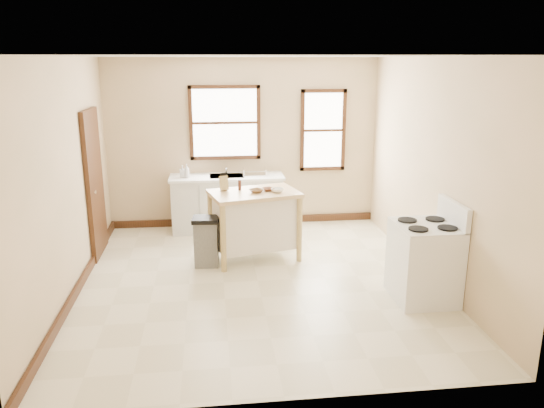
{
  "coord_description": "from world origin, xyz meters",
  "views": [
    {
      "loc": [
        -0.57,
        -6.31,
        2.78
      ],
      "look_at": [
        0.23,
        0.4,
        0.91
      ],
      "focal_mm": 35.0,
      "sensor_mm": 36.0,
      "label": 1
    }
  ],
  "objects_px": {
    "dish_rack": "(254,172)",
    "gas_stove": "(425,251)",
    "pepper_grinder": "(240,185)",
    "kitchen_island": "(254,225)",
    "bowl_c": "(277,190)",
    "knife_block": "(224,184)",
    "trash_bin": "(206,242)",
    "bowl_a": "(256,191)",
    "soap_bottle_a": "(187,171)",
    "soap_bottle_b": "(182,172)",
    "bowl_b": "(268,189)"
  },
  "relations": [
    {
      "from": "dish_rack",
      "to": "gas_stove",
      "type": "distance_m",
      "value": 3.45
    },
    {
      "from": "dish_rack",
      "to": "pepper_grinder",
      "type": "relative_size",
      "value": 2.54
    },
    {
      "from": "kitchen_island",
      "to": "bowl_c",
      "type": "bearing_deg",
      "value": -25.96
    },
    {
      "from": "knife_block",
      "to": "trash_bin",
      "type": "bearing_deg",
      "value": -146.36
    },
    {
      "from": "bowl_a",
      "to": "bowl_c",
      "type": "bearing_deg",
      "value": -5.37
    },
    {
      "from": "soap_bottle_a",
      "to": "knife_block",
      "type": "distance_m",
      "value": 1.31
    },
    {
      "from": "bowl_a",
      "to": "soap_bottle_a",
      "type": "bearing_deg",
      "value": 126.66
    },
    {
      "from": "soap_bottle_b",
      "to": "trash_bin",
      "type": "distance_m",
      "value": 1.71
    },
    {
      "from": "bowl_c",
      "to": "gas_stove",
      "type": "relative_size",
      "value": 0.15
    },
    {
      "from": "soap_bottle_a",
      "to": "bowl_c",
      "type": "relative_size",
      "value": 1.26
    },
    {
      "from": "dish_rack",
      "to": "kitchen_island",
      "type": "relative_size",
      "value": 0.32
    },
    {
      "from": "bowl_b",
      "to": "gas_stove",
      "type": "xyz_separation_m",
      "value": [
        1.67,
        -1.6,
        -0.41
      ]
    },
    {
      "from": "bowl_c",
      "to": "trash_bin",
      "type": "xyz_separation_m",
      "value": [
        -1.0,
        -0.13,
        -0.66
      ]
    },
    {
      "from": "soap_bottle_a",
      "to": "soap_bottle_b",
      "type": "relative_size",
      "value": 1.14
    },
    {
      "from": "knife_block",
      "to": "gas_stove",
      "type": "distance_m",
      "value": 2.87
    },
    {
      "from": "soap_bottle_b",
      "to": "gas_stove",
      "type": "xyz_separation_m",
      "value": [
        2.91,
        -2.9,
        -0.42
      ]
    },
    {
      "from": "knife_block",
      "to": "dish_rack",
      "type": "bearing_deg",
      "value": 51.29
    },
    {
      "from": "pepper_grinder",
      "to": "bowl_b",
      "type": "bearing_deg",
      "value": -11.26
    },
    {
      "from": "bowl_b",
      "to": "trash_bin",
      "type": "bearing_deg",
      "value": -165.01
    },
    {
      "from": "kitchen_island",
      "to": "bowl_c",
      "type": "height_order",
      "value": "bowl_c"
    },
    {
      "from": "bowl_a",
      "to": "gas_stove",
      "type": "relative_size",
      "value": 0.16
    },
    {
      "from": "kitchen_island",
      "to": "soap_bottle_a",
      "type": "bearing_deg",
      "value": 112.93
    },
    {
      "from": "dish_rack",
      "to": "trash_bin",
      "type": "relative_size",
      "value": 0.55
    },
    {
      "from": "soap_bottle_a",
      "to": "trash_bin",
      "type": "height_order",
      "value": "soap_bottle_a"
    },
    {
      "from": "kitchen_island",
      "to": "bowl_c",
      "type": "xyz_separation_m",
      "value": [
        0.32,
        -0.07,
        0.52
      ]
    },
    {
      "from": "knife_block",
      "to": "bowl_c",
      "type": "xyz_separation_m",
      "value": [
        0.73,
        -0.18,
        -0.07
      ]
    },
    {
      "from": "knife_block",
      "to": "soap_bottle_a",
      "type": "bearing_deg",
      "value": 99.28
    },
    {
      "from": "soap_bottle_a",
      "to": "soap_bottle_b",
      "type": "distance_m",
      "value": 0.08
    },
    {
      "from": "dish_rack",
      "to": "pepper_grinder",
      "type": "bearing_deg",
      "value": -103.02
    },
    {
      "from": "knife_block",
      "to": "bowl_b",
      "type": "relative_size",
      "value": 1.24
    },
    {
      "from": "soap_bottle_a",
      "to": "bowl_a",
      "type": "height_order",
      "value": "soap_bottle_a"
    },
    {
      "from": "dish_rack",
      "to": "soap_bottle_b",
      "type": "bearing_deg",
      "value": -176.55
    },
    {
      "from": "pepper_grinder",
      "to": "trash_bin",
      "type": "height_order",
      "value": "pepper_grinder"
    },
    {
      "from": "kitchen_island",
      "to": "trash_bin",
      "type": "bearing_deg",
      "value": -177.44
    },
    {
      "from": "dish_rack",
      "to": "bowl_a",
      "type": "distance_m",
      "value": 1.43
    },
    {
      "from": "gas_stove",
      "to": "soap_bottle_a",
      "type": "bearing_deg",
      "value": 134.75
    },
    {
      "from": "dish_rack",
      "to": "bowl_b",
      "type": "height_order",
      "value": "bowl_b"
    },
    {
      "from": "bowl_a",
      "to": "kitchen_island",
      "type": "bearing_deg",
      "value": 123.78
    },
    {
      "from": "soap_bottle_a",
      "to": "gas_stove",
      "type": "xyz_separation_m",
      "value": [
        2.84,
        -2.86,
        -0.43
      ]
    },
    {
      "from": "kitchen_island",
      "to": "pepper_grinder",
      "type": "xyz_separation_m",
      "value": [
        -0.19,
        0.11,
        0.57
      ]
    },
    {
      "from": "kitchen_island",
      "to": "bowl_a",
      "type": "height_order",
      "value": "bowl_a"
    },
    {
      "from": "soap_bottle_b",
      "to": "bowl_b",
      "type": "bearing_deg",
      "value": -51.15
    },
    {
      "from": "dish_rack",
      "to": "trash_bin",
      "type": "xyz_separation_m",
      "value": [
        -0.81,
        -1.59,
        -0.62
      ]
    },
    {
      "from": "kitchen_island",
      "to": "knife_block",
      "type": "xyz_separation_m",
      "value": [
        -0.41,
        0.11,
        0.59
      ]
    },
    {
      "from": "bowl_b",
      "to": "trash_bin",
      "type": "relative_size",
      "value": 0.23
    },
    {
      "from": "trash_bin",
      "to": "soap_bottle_a",
      "type": "bearing_deg",
      "value": 106.49
    },
    {
      "from": "pepper_grinder",
      "to": "bowl_b",
      "type": "height_order",
      "value": "pepper_grinder"
    },
    {
      "from": "knife_block",
      "to": "gas_stove",
      "type": "relative_size",
      "value": 0.17
    },
    {
      "from": "bowl_a",
      "to": "bowl_c",
      "type": "relative_size",
      "value": 1.07
    },
    {
      "from": "bowl_b",
      "to": "gas_stove",
      "type": "bearing_deg",
      "value": -43.75
    }
  ]
}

